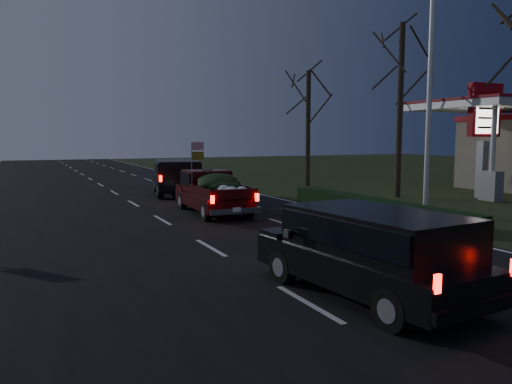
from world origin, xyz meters
name	(u,v)px	position (x,y,z in m)	size (l,w,h in m)	color
ground	(211,248)	(0.00, 0.00, 0.00)	(120.00, 120.00, 0.00)	black
road_asphalt	(211,248)	(0.00, 0.00, 0.01)	(14.00, 120.00, 0.02)	black
hedge_row	(373,206)	(7.80, 3.00, 0.30)	(1.00, 10.00, 0.60)	black
light_pole	(430,70)	(9.50, 2.00, 5.48)	(0.50, 0.90, 9.16)	silver
gas_price_pylon	(484,121)	(16.00, 4.99, 3.77)	(2.00, 0.41, 5.57)	gray
gas_canopy	(496,111)	(18.00, 6.00, 4.35)	(7.10, 6.10, 4.88)	silver
bare_tree_mid	(401,68)	(12.50, 7.00, 6.35)	(3.60, 3.60, 8.50)	black
bare_tree_far	(308,100)	(11.50, 14.00, 5.23)	(3.60, 3.60, 7.00)	black
pickup_truck	(213,190)	(2.24, 5.86, 0.93)	(2.01, 4.82, 2.49)	#3B080A
lead_suv	(177,174)	(2.78, 12.59, 1.11)	(3.09, 5.43, 1.47)	black
rear_suv	(372,245)	(1.22, -5.20, 1.01)	(2.43, 4.78, 1.33)	black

